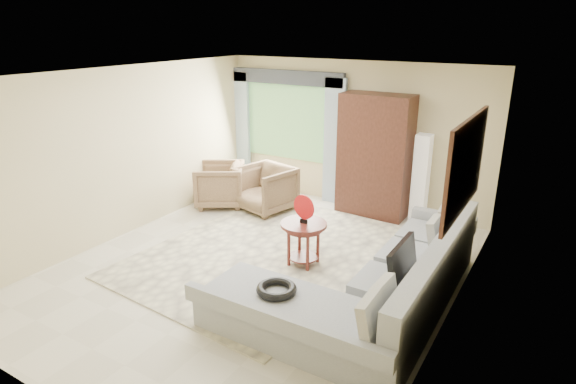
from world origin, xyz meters
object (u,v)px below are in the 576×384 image
Objects in this scene: armchair_left at (220,185)px; potted_plant at (234,174)px; armoire at (375,156)px; sectional_sofa at (378,291)px; coffee_table at (303,243)px; floor_lamp at (421,179)px; tv_screen at (403,264)px; armchair_right at (265,189)px.

armchair_left reaches higher than potted_plant.
armoire reaches higher than armchair_left.
armoire is (-1.23, 2.90, 0.77)m from sectional_sofa.
floor_lamp is (0.88, 2.38, 0.42)m from coffee_table.
tv_screen reaches higher than armchair_right.
armchair_right is at bearing 145.11° from sectional_sofa.
tv_screen is 0.35× the size of armoire.
tv_screen is at bearing -32.42° from potted_plant.
armoire is 1.40× the size of floor_lamp.
coffee_table is (-1.31, 0.57, 0.05)m from sectional_sofa.
tv_screen is at bearing -76.87° from floor_lamp.
armchair_right is 2.68m from floor_lamp.
coffee_table is 2.18m from armchair_right.
armchair_left is 3.56m from floor_lamp.
armchair_left is at bearing -161.41° from floor_lamp.
armchair_right is (-3.19, 2.08, -0.31)m from tv_screen.
armchair_left is at bearing -157.31° from armoire.
floor_lamp reaches higher than armchair_left.
sectional_sofa is 1.65× the size of armoire.
tv_screen is 1.28× the size of potted_plant.
floor_lamp is at bearing 2.52° from potted_plant.
armoire is at bearing 117.02° from tv_screen.
armchair_left is 1.50× the size of potted_plant.
tv_screen is at bearing -62.98° from armoire.
floor_lamp reaches higher than potted_plant.
armchair_right is (0.86, 0.21, 0.01)m from armchair_left.
armchair_right reaches higher than coffee_table.
floor_lamp reaches higher than tv_screen.
potted_plant is 0.28× the size of armoire.
armchair_left is (-3.79, 1.83, 0.11)m from sectional_sofa.
floor_lamp reaches higher than coffee_table.
armchair_left is (-2.47, 1.26, 0.06)m from coffee_table.
armoire is (1.69, 0.86, 0.64)m from armchair_right.
coffee_table is at bearing -37.54° from potted_plant.
potted_plant is at bearing 146.38° from sectional_sofa.
coffee_table is at bearing -91.95° from armoire.
floor_lamp is (0.80, 0.06, -0.30)m from armoire.
armoire is at bearing -175.71° from floor_lamp.
coffee_table is 0.42× the size of floor_lamp.
floor_lamp is (-0.70, 3.00, 0.03)m from tv_screen.
armchair_right is 0.43× the size of armoire.
sectional_sofa is at bearing -21.16° from armchair_right.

